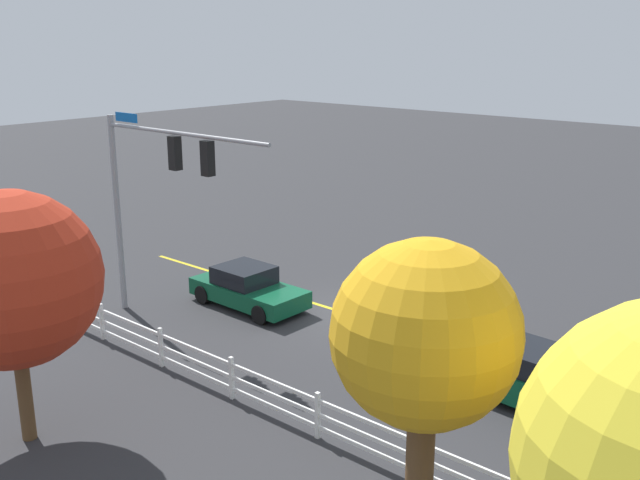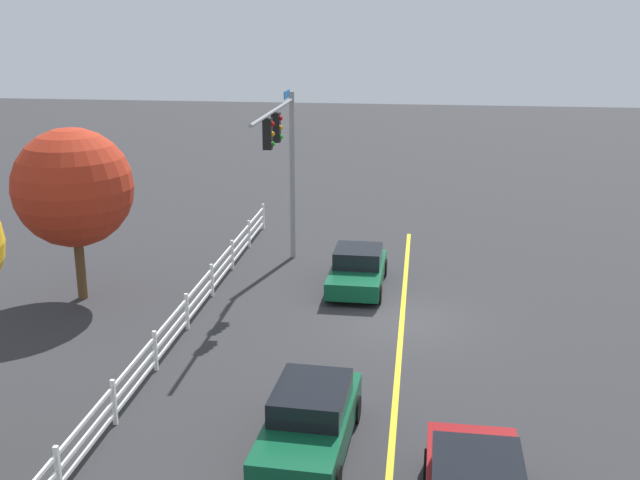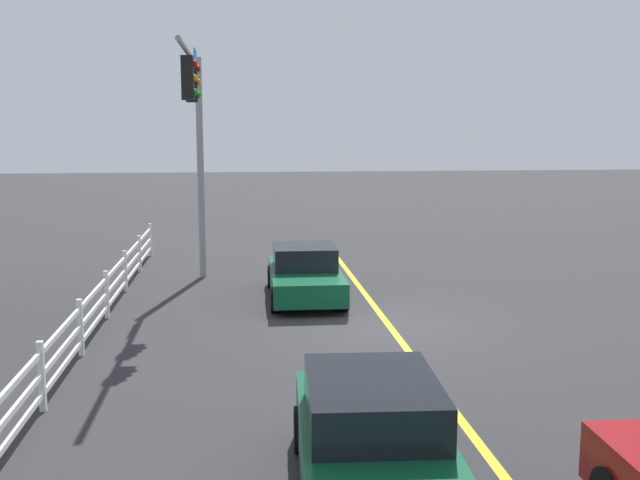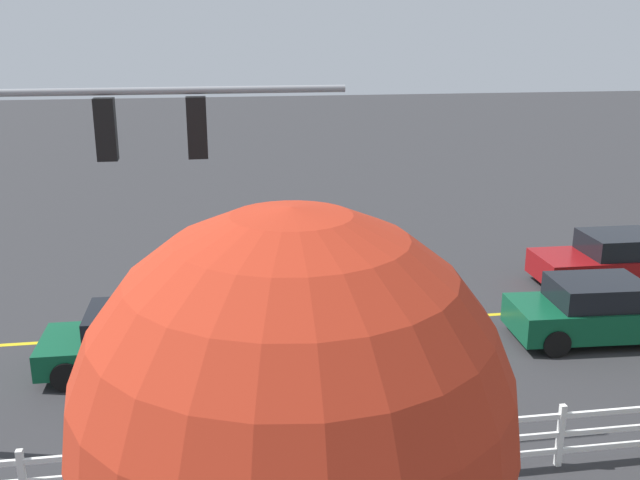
{
  "view_description": "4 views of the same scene",
  "coord_description": "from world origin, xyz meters",
  "px_view_note": "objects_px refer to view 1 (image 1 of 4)",
  "views": [
    {
      "loc": [
        -14.21,
        17.78,
        8.93
      ],
      "look_at": [
        -0.29,
        1.63,
        2.93
      ],
      "focal_mm": 40.83,
      "sensor_mm": 36.0,
      "label": 1
    },
    {
      "loc": [
        -22.85,
        -0.42,
        9.37
      ],
      "look_at": [
        -1.13,
        2.47,
        2.89
      ],
      "focal_mm": 43.35,
      "sensor_mm": 36.0,
      "label": 2
    },
    {
      "loc": [
        -15.98,
        3.34,
        4.47
      ],
      "look_at": [
        -1.77,
        1.78,
        2.28
      ],
      "focal_mm": 40.98,
      "sensor_mm": 36.0,
      "label": 3
    },
    {
      "loc": [
        1.23,
        16.52,
        7.25
      ],
      "look_at": [
        -0.98,
        2.32,
        2.94
      ],
      "focal_mm": 40.58,
      "sensor_mm": 36.0,
      "label": 4
    }
  ],
  "objects_px": {
    "car_0": "(547,382)",
    "tree_0": "(11,280)",
    "car_1": "(248,288)",
    "tree_1": "(425,339)"
  },
  "relations": [
    {
      "from": "car_0",
      "to": "car_1",
      "type": "relative_size",
      "value": 1.06
    },
    {
      "from": "tree_0",
      "to": "car_1",
      "type": "bearing_deg",
      "value": -75.72
    },
    {
      "from": "car_1",
      "to": "tree_1",
      "type": "height_order",
      "value": "tree_1"
    },
    {
      "from": "tree_1",
      "to": "car_0",
      "type": "bearing_deg",
      "value": -81.29
    },
    {
      "from": "car_0",
      "to": "tree_0",
      "type": "xyz_separation_m",
      "value": [
        8.42,
        9.06,
        3.13
      ]
    },
    {
      "from": "car_1",
      "to": "tree_0",
      "type": "distance_m",
      "value": 10.01
    },
    {
      "from": "car_0",
      "to": "tree_1",
      "type": "distance_m",
      "value": 8.66
    },
    {
      "from": "tree_1",
      "to": "car_1",
      "type": "bearing_deg",
      "value": -32.97
    },
    {
      "from": "car_1",
      "to": "tree_1",
      "type": "xyz_separation_m",
      "value": [
        -11.92,
        7.73,
        4.04
      ]
    },
    {
      "from": "tree_0",
      "to": "car_0",
      "type": "bearing_deg",
      "value": -132.9
    }
  ]
}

